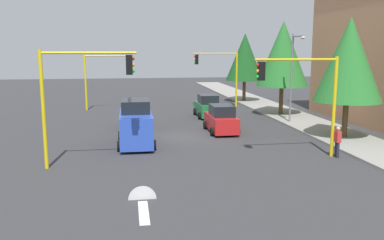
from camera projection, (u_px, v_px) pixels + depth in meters
ground_plane at (182, 138)px, 26.88m from camera, size 120.00×120.00×0.00m
sidewalk_kerb at (300, 120)px, 33.34m from camera, size 80.00×4.00×0.15m
lane_arrow_near at (143, 204)px, 15.21m from camera, size 2.40×1.10×1.10m
traffic_signal_near_right at (80, 85)px, 19.47m from camera, size 0.36×4.59×5.77m
traffic_signal_far_left at (219, 68)px, 40.71m from camera, size 0.36×4.59×5.59m
traffic_signal_far_right at (105, 71)px, 38.99m from camera, size 0.36×4.59×5.39m
traffic_signal_near_left at (303, 87)px, 21.25m from camera, size 0.36×4.59×5.42m
street_lamp_curbside at (294, 69)px, 31.07m from camera, size 2.15×0.28×7.00m
tree_roadside_mid at (283, 54)px, 35.28m from camera, size 4.53×4.53×8.28m
tree_roadside_far at (245, 57)px, 45.01m from camera, size 4.19×4.19×7.65m
tree_roadside_near at (349, 60)px, 25.67m from camera, size 4.30×4.30×7.85m
delivery_van_blue at (136, 124)px, 24.64m from camera, size 4.80×2.22×2.77m
car_silver at (134, 116)px, 30.41m from camera, size 3.74×1.93×1.98m
car_red at (221, 120)px, 28.54m from camera, size 4.07×2.00×1.98m
car_green at (208, 107)px, 35.17m from camera, size 3.95×2.05×1.98m
pedestrian_crossing at (337, 141)px, 21.77m from camera, size 0.40×0.24×1.70m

